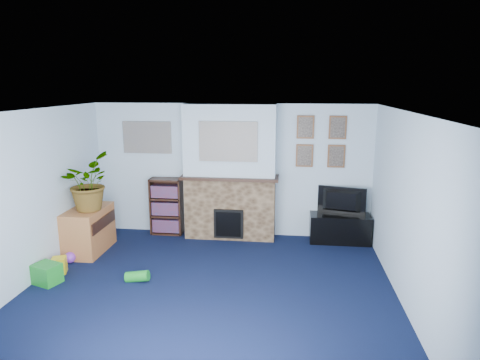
# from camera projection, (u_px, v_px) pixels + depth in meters

# --- Properties ---
(floor) EXTENTS (5.00, 4.50, 0.01)m
(floor) POSITION_uv_depth(u_px,v_px,m) (210.00, 289.00, 5.83)
(floor) COLOR #0D1533
(floor) RESTS_ON ground
(ceiling) EXTENTS (5.00, 4.50, 0.01)m
(ceiling) POSITION_uv_depth(u_px,v_px,m) (207.00, 111.00, 5.30)
(ceiling) COLOR white
(ceiling) RESTS_ON wall_back
(wall_back) EXTENTS (5.00, 0.04, 2.40)m
(wall_back) POSITION_uv_depth(u_px,v_px,m) (232.00, 170.00, 7.75)
(wall_back) COLOR silver
(wall_back) RESTS_ON ground
(wall_front) EXTENTS (5.00, 0.04, 2.40)m
(wall_front) POSITION_uv_depth(u_px,v_px,m) (155.00, 282.00, 3.39)
(wall_front) COLOR silver
(wall_front) RESTS_ON ground
(wall_left) EXTENTS (0.04, 4.50, 2.40)m
(wall_left) POSITION_uv_depth(u_px,v_px,m) (29.00, 199.00, 5.85)
(wall_left) COLOR silver
(wall_left) RESTS_ON ground
(wall_right) EXTENTS (0.04, 4.50, 2.40)m
(wall_right) POSITION_uv_depth(u_px,v_px,m) (407.00, 211.00, 5.29)
(wall_right) COLOR silver
(wall_right) RESTS_ON ground
(chimney_breast) EXTENTS (1.72, 0.50, 2.40)m
(chimney_breast) POSITION_uv_depth(u_px,v_px,m) (230.00, 174.00, 7.55)
(chimney_breast) COLOR brown
(chimney_breast) RESTS_ON ground
(collage_main) EXTENTS (1.00, 0.03, 0.68)m
(collage_main) POSITION_uv_depth(u_px,v_px,m) (228.00, 142.00, 7.22)
(collage_main) COLOR gray
(collage_main) RESTS_ON chimney_breast
(collage_left) EXTENTS (0.90, 0.03, 0.58)m
(collage_left) POSITION_uv_depth(u_px,v_px,m) (147.00, 137.00, 7.78)
(collage_left) COLOR gray
(collage_left) RESTS_ON wall_back
(portrait_tl) EXTENTS (0.30, 0.03, 0.40)m
(portrait_tl) POSITION_uv_depth(u_px,v_px,m) (305.00, 127.00, 7.41)
(portrait_tl) COLOR brown
(portrait_tl) RESTS_ON wall_back
(portrait_tr) EXTENTS (0.30, 0.03, 0.40)m
(portrait_tr) POSITION_uv_depth(u_px,v_px,m) (338.00, 128.00, 7.34)
(portrait_tr) COLOR brown
(portrait_tr) RESTS_ON wall_back
(portrait_bl) EXTENTS (0.30, 0.03, 0.40)m
(portrait_bl) POSITION_uv_depth(u_px,v_px,m) (304.00, 156.00, 7.52)
(portrait_bl) COLOR brown
(portrait_bl) RESTS_ON wall_back
(portrait_br) EXTENTS (0.30, 0.03, 0.40)m
(portrait_br) POSITION_uv_depth(u_px,v_px,m) (336.00, 156.00, 7.45)
(portrait_br) COLOR brown
(portrait_br) RESTS_ON wall_back
(tv_stand) EXTENTS (1.04, 0.44, 0.49)m
(tv_stand) POSITION_uv_depth(u_px,v_px,m) (340.00, 230.00, 7.53)
(tv_stand) COLOR black
(tv_stand) RESTS_ON ground
(television) EXTENTS (0.84, 0.31, 0.48)m
(television) POSITION_uv_depth(u_px,v_px,m) (341.00, 201.00, 7.44)
(television) COLOR black
(television) RESTS_ON tv_stand
(bookshelf) EXTENTS (0.58, 0.28, 1.05)m
(bookshelf) POSITION_uv_depth(u_px,v_px,m) (167.00, 207.00, 7.90)
(bookshelf) COLOR black
(bookshelf) RESTS_ON ground
(sideboard) EXTENTS (0.53, 0.95, 0.74)m
(sideboard) POSITION_uv_depth(u_px,v_px,m) (89.00, 231.00, 7.09)
(sideboard) COLOR #B46B3A
(sideboard) RESTS_ON ground
(potted_plant) EXTENTS (0.94, 1.01, 0.91)m
(potted_plant) POSITION_uv_depth(u_px,v_px,m) (86.00, 182.00, 6.85)
(potted_plant) COLOR #26661E
(potted_plant) RESTS_ON sideboard
(mantel_clock) EXTENTS (0.11, 0.06, 0.15)m
(mantel_clock) POSITION_uv_depth(u_px,v_px,m) (224.00, 172.00, 7.51)
(mantel_clock) COLOR gold
(mantel_clock) RESTS_ON chimney_breast
(mantel_candle) EXTENTS (0.04, 0.04, 0.14)m
(mantel_candle) POSITION_uv_depth(u_px,v_px,m) (242.00, 172.00, 7.47)
(mantel_candle) COLOR #B2BFC6
(mantel_candle) RESTS_ON chimney_breast
(mantel_teddy) EXTENTS (0.14, 0.14, 0.14)m
(mantel_teddy) POSITION_uv_depth(u_px,v_px,m) (199.00, 172.00, 7.57)
(mantel_teddy) COLOR gray
(mantel_teddy) RESTS_ON chimney_breast
(mantel_can) EXTENTS (0.06, 0.06, 0.13)m
(mantel_can) POSITION_uv_depth(u_px,v_px,m) (269.00, 174.00, 7.43)
(mantel_can) COLOR yellow
(mantel_can) RESTS_ON chimney_breast
(green_crate) EXTENTS (0.42, 0.38, 0.28)m
(green_crate) POSITION_uv_depth(u_px,v_px,m) (47.00, 274.00, 5.98)
(green_crate) COLOR #198C26
(green_crate) RESTS_ON ground
(toy_ball) EXTENTS (0.17, 0.17, 0.17)m
(toy_ball) POSITION_uv_depth(u_px,v_px,m) (70.00, 257.00, 6.67)
(toy_ball) COLOR purple
(toy_ball) RESTS_ON ground
(toy_block) EXTENTS (0.25, 0.25, 0.24)m
(toy_block) POSITION_uv_depth(u_px,v_px,m) (59.00, 266.00, 6.30)
(toy_block) COLOR yellow
(toy_block) RESTS_ON ground
(toy_tube) EXTENTS (0.35, 0.15, 0.20)m
(toy_tube) POSITION_uv_depth(u_px,v_px,m) (137.00, 276.00, 6.05)
(toy_tube) COLOR #198C26
(toy_tube) RESTS_ON ground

